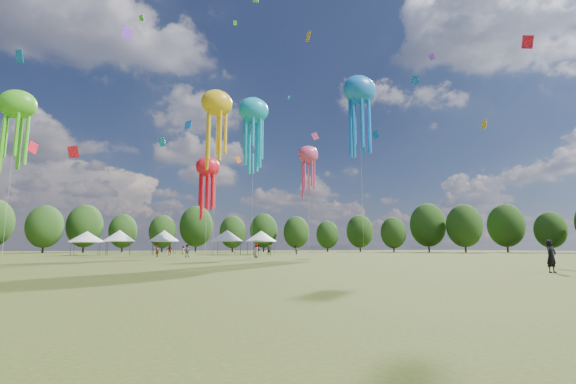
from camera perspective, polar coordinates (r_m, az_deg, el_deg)
name	(u,v)px	position (r m, az deg, el deg)	size (l,w,h in m)	color
ground	(387,273)	(19.70, 14.33, -11.44)	(300.00, 300.00, 0.00)	#384416
observer_main	(551,256)	(22.90, 34.26, -7.82)	(0.58, 0.38, 1.58)	black
spectator_near	(187,251)	(49.09, -14.67, -8.42)	(0.77, 0.60, 1.57)	gray
spectators_far	(241,250)	(63.18, -6.92, -8.46)	(24.73, 30.55, 1.80)	gray
festival_tents	(181,236)	(70.26, -15.52, -6.26)	(34.11, 9.48, 4.34)	#47474C
show_kites	(269,121)	(60.36, -2.81, 10.40)	(53.95, 17.76, 30.39)	yellow
small_kites	(211,62)	(64.08, -11.29, 18.25)	(74.88, 60.47, 39.45)	yellow
treeline	(178,220)	(79.08, -15.88, -4.01)	(201.57, 95.24, 13.43)	#38281C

